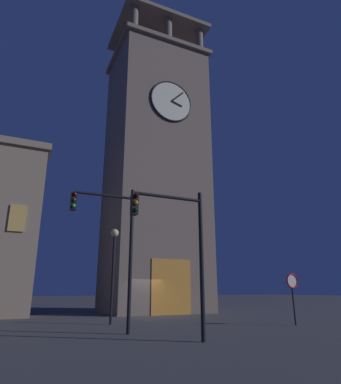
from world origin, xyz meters
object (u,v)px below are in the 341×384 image
at_px(clocktower, 155,168).
at_px(traffic_signal_near, 179,237).
at_px(traffic_signal_mid, 113,235).
at_px(street_lamp, 114,256).
at_px(no_horn_sign, 292,285).

xyz_separation_m(clocktower, traffic_signal_near, (5.46, 15.95, -8.98)).
height_order(clocktower, traffic_signal_mid, clocktower).
height_order(clocktower, traffic_signal_near, clocktower).
xyz_separation_m(traffic_signal_near, street_lamp, (0.40, -7.42, -0.04)).
bearing_deg(traffic_signal_near, street_lamp, -86.89).
xyz_separation_m(traffic_signal_near, no_horn_sign, (-8.17, -3.05, -1.55)).
bearing_deg(no_horn_sign, traffic_signal_mid, -0.43).
relative_size(street_lamp, no_horn_sign, 1.95).
relative_size(clocktower, traffic_signal_mid, 5.01).
distance_m(traffic_signal_near, traffic_signal_mid, 3.55).
distance_m(clocktower, no_horn_sign, 16.87).
bearing_deg(clocktower, street_lamp, 55.51).
bearing_deg(traffic_signal_mid, no_horn_sign, 179.57).
distance_m(traffic_signal_mid, no_horn_sign, 9.99).
relative_size(traffic_signal_near, no_horn_sign, 2.07).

